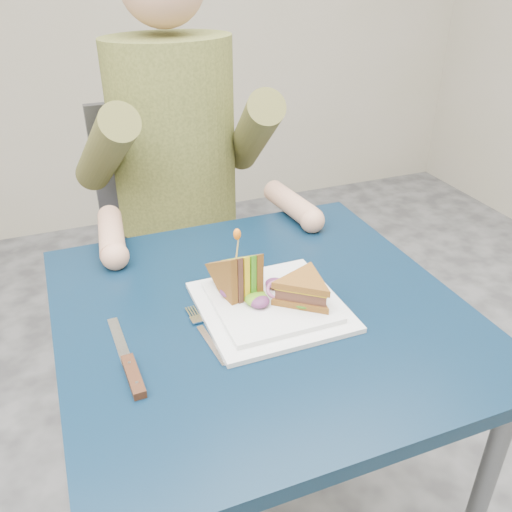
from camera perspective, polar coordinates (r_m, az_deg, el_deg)
name	(u,v)px	position (r m, az deg, el deg)	size (l,w,h in m)	color
table	(261,341)	(1.08, 0.56, -8.91)	(0.75, 0.75, 0.73)	black
chair	(174,230)	(1.74, -8.61, 2.70)	(0.42, 0.40, 0.93)	#47474C
diner	(174,123)	(1.50, -8.65, 13.65)	(0.54, 0.59, 0.74)	brown
plate	(271,305)	(1.02, 1.55, -5.14)	(0.26, 0.26, 0.02)	white
sandwich_flat	(304,290)	(1.00, 5.04, -3.54)	(0.17, 0.17, 0.05)	brown
sandwich_upright	(238,278)	(1.02, -1.91, -2.28)	(0.09, 0.14, 0.14)	brown
fork	(206,336)	(0.96, -5.25, -8.34)	(0.03, 0.18, 0.01)	silver
knife	(131,369)	(0.91, -13.06, -11.49)	(0.03, 0.22, 0.02)	silver
toothpick	(237,248)	(0.99, -1.97, 0.87)	(0.00, 0.00, 0.06)	tan
toothpick_frill	(237,234)	(0.97, -2.00, 2.31)	(0.01, 0.01, 0.02)	orange
lettuce_spill	(271,292)	(1.02, 1.61, -3.81)	(0.15, 0.13, 0.02)	#337A14
onion_ring	(277,290)	(1.02, 2.24, -3.61)	(0.04, 0.04, 0.01)	#9E4C7A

